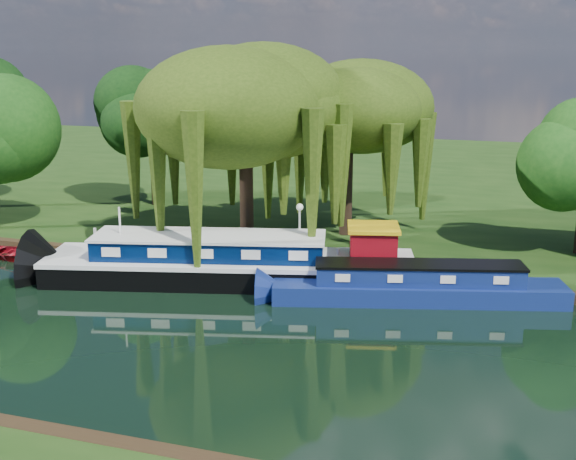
% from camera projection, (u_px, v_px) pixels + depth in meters
% --- Properties ---
extents(ground, '(120.00, 120.00, 0.00)m').
position_uv_depth(ground, '(206.00, 337.00, 27.12)').
color(ground, black).
extents(far_bank, '(120.00, 52.00, 0.45)m').
position_uv_depth(far_bank, '(377.00, 179.00, 58.46)').
color(far_bank, '#15330D').
rests_on(far_bank, ground).
extents(dutch_barge, '(17.45, 7.79, 3.59)m').
position_uv_depth(dutch_barge, '(233.00, 263.00, 33.40)').
color(dutch_barge, black).
rests_on(dutch_barge, ground).
extents(narrowboat, '(12.56, 5.22, 1.82)m').
position_uv_depth(narrowboat, '(418.00, 287.00, 30.81)').
color(narrowboat, navy).
rests_on(narrowboat, ground).
extents(red_dinghy, '(3.83, 2.89, 0.75)m').
position_uv_depth(red_dinghy, '(19.00, 259.00, 37.17)').
color(red_dinghy, maroon).
rests_on(red_dinghy, ground).
extents(willow_left, '(8.25, 8.25, 9.89)m').
position_uv_depth(willow_left, '(245.00, 108.00, 35.69)').
color(willow_left, black).
rests_on(willow_left, far_bank).
extents(willow_right, '(7.09, 7.09, 8.64)m').
position_uv_depth(willow_right, '(347.00, 120.00, 38.77)').
color(willow_right, black).
rests_on(willow_right, far_bank).
extents(tree_far_mid, '(5.02, 5.02, 8.21)m').
position_uv_depth(tree_far_mid, '(152.00, 118.00, 46.48)').
color(tree_far_mid, black).
rests_on(tree_far_mid, far_bank).
extents(lamppost, '(0.36, 0.36, 2.56)m').
position_uv_depth(lamppost, '(300.00, 215.00, 36.07)').
color(lamppost, silver).
rests_on(lamppost, far_bank).
extents(mooring_posts, '(19.16, 0.16, 1.00)m').
position_uv_depth(mooring_posts, '(267.00, 253.00, 34.79)').
color(mooring_posts, silver).
rests_on(mooring_posts, far_bank).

